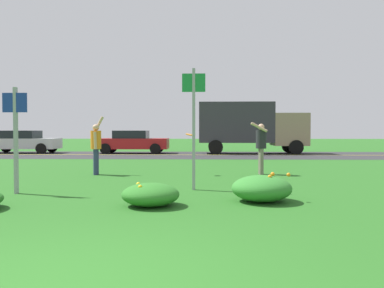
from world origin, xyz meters
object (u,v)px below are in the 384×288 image
object	(u,v)px
car_silver_leftmost	(23,142)
box_truck_tan	(250,125)
person_thrower_orange_shirt	(96,144)
frisbee_orange	(189,135)
sign_post_by_roadside	(194,117)
person_catcher_dark_shirt	(261,144)
car_red_center_left	(132,142)
sign_post_near_path	(15,129)

from	to	relation	value
car_silver_leftmost	box_truck_tan	bearing A→B (deg)	-0.00
person_thrower_orange_shirt	frisbee_orange	world-z (taller)	person_thrower_orange_shirt
sign_post_by_roadside	car_silver_leftmost	world-z (taller)	sign_post_by_roadside
person_catcher_dark_shirt	car_red_center_left	xyz separation A→B (m)	(-6.51, 12.45, -0.26)
sign_post_by_roadside	box_truck_tan	bearing A→B (deg)	79.20
frisbee_orange	box_truck_tan	bearing A→B (deg)	75.30
frisbee_orange	car_silver_leftmost	xyz separation A→B (m)	(-11.27, 12.64, -0.57)
car_red_center_left	box_truck_tan	size ratio (longest dim) A/B	0.67
sign_post_by_roadside	frisbee_orange	size ratio (longest dim) A/B	11.68
sign_post_near_path	person_thrower_orange_shirt	size ratio (longest dim) A/B	1.26
sign_post_near_path	box_truck_tan	distance (m)	18.24
person_catcher_dark_shirt	box_truck_tan	distance (m)	12.52
person_catcher_dark_shirt	car_silver_leftmost	distance (m)	18.46
person_thrower_orange_shirt	box_truck_tan	world-z (taller)	box_truck_tan
car_red_center_left	person_thrower_orange_shirt	bearing A→B (deg)	-84.99
person_catcher_dark_shirt	sign_post_by_roadside	bearing A→B (deg)	-120.15
car_silver_leftmost	box_truck_tan	size ratio (longest dim) A/B	0.67
sign_post_near_path	person_thrower_orange_shirt	world-z (taller)	sign_post_near_path
person_catcher_dark_shirt	frisbee_orange	world-z (taller)	person_catcher_dark_shirt
frisbee_orange	person_catcher_dark_shirt	bearing A→B (deg)	4.59
sign_post_by_roadside	person_thrower_orange_shirt	world-z (taller)	sign_post_by_roadside
person_thrower_orange_shirt	frisbee_orange	distance (m)	3.06
frisbee_orange	car_red_center_left	size ratio (longest dim) A/B	0.06
frisbee_orange	box_truck_tan	distance (m)	13.08
car_silver_leftmost	box_truck_tan	xyz separation A→B (m)	(14.59, -0.00, 1.06)
person_thrower_orange_shirt	car_silver_leftmost	distance (m)	15.18
person_catcher_dark_shirt	car_silver_leftmost	world-z (taller)	person_catcher_dark_shirt
sign_post_near_path	person_thrower_orange_shirt	distance (m)	4.15
person_thrower_orange_shirt	person_catcher_dark_shirt	size ratio (longest dim) A/B	1.11
sign_post_by_roadside	sign_post_near_path	bearing A→B (deg)	-169.64
sign_post_near_path	frisbee_orange	world-z (taller)	sign_post_near_path
sign_post_near_path	car_red_center_left	size ratio (longest dim) A/B	0.54
person_catcher_dark_shirt	person_thrower_orange_shirt	bearing A→B (deg)	-176.86
sign_post_near_path	car_silver_leftmost	distance (m)	18.41
frisbee_orange	person_thrower_orange_shirt	bearing A→B (deg)	-177.99
car_silver_leftmost	person_thrower_orange_shirt	bearing A→B (deg)	-57.15
sign_post_near_path	person_catcher_dark_shirt	bearing A→B (deg)	35.36
sign_post_near_path	sign_post_by_roadside	xyz separation A→B (m)	(4.03, 0.74, 0.29)
person_catcher_dark_shirt	car_red_center_left	world-z (taller)	person_catcher_dark_shirt
car_red_center_left	box_truck_tan	bearing A→B (deg)	-0.00
person_thrower_orange_shirt	person_catcher_dark_shirt	bearing A→B (deg)	3.14
sign_post_near_path	frisbee_orange	size ratio (longest dim) A/B	9.62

